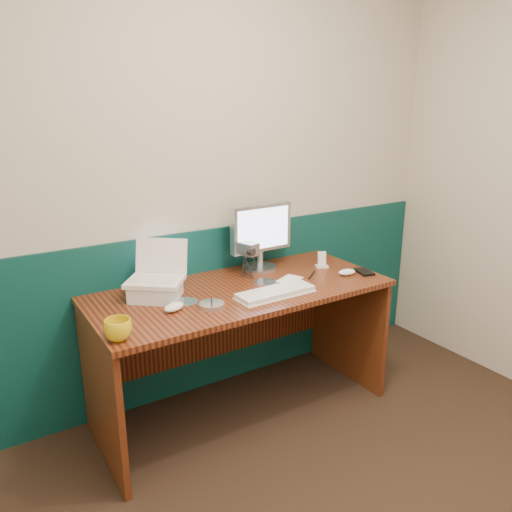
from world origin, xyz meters
TOP-DOWN VIEW (x-y plane):
  - back_wall at (0.00, 1.75)m, footprint 3.50×0.04m
  - wainscot at (0.00, 1.74)m, footprint 3.48×0.02m
  - desk at (0.12, 1.38)m, footprint 1.60×0.70m
  - laptop_riser at (-0.32, 1.48)m, footprint 0.31×0.30m
  - laptop at (-0.32, 1.48)m, footprint 0.34×0.33m
  - monitor at (0.38, 1.60)m, footprint 0.39×0.12m
  - keyboard at (0.22, 1.20)m, footprint 0.42×0.15m
  - mouse_right at (0.74, 1.24)m, footprint 0.11×0.08m
  - mouse_left at (-0.31, 1.29)m, footprint 0.13×0.11m
  - mug at (-0.62, 1.13)m, footprint 0.13×0.13m
  - camcorder at (0.25, 1.52)m, footprint 0.13×0.16m
  - cd_spindle at (-0.14, 1.23)m, footprint 0.12×0.12m
  - cd_loose_a at (-0.21, 1.36)m, footprint 0.12×0.12m
  - cd_loose_b at (0.28, 1.39)m, footprint 0.13×0.13m
  - pen at (0.56, 1.34)m, footprint 0.12×0.09m
  - papers at (0.41, 1.35)m, footprint 0.18×0.15m
  - dock at (0.71, 1.43)m, footprint 0.09×0.08m
  - music_player at (0.71, 1.43)m, footprint 0.05×0.04m
  - pda at (0.85, 1.22)m, footprint 0.10×0.14m

SIDE VIEW (x-z plane):
  - desk at x=0.12m, z-range 0.00..0.75m
  - wainscot at x=0.00m, z-range 0.00..1.00m
  - cd_loose_a at x=-0.21m, z-range 0.75..0.75m
  - cd_loose_b at x=0.28m, z-range 0.75..0.75m
  - papers at x=0.41m, z-range 0.75..0.75m
  - pen at x=0.56m, z-range 0.75..0.76m
  - dock at x=0.71m, z-range 0.75..0.76m
  - pda at x=0.85m, z-range 0.75..0.76m
  - keyboard at x=0.22m, z-range 0.75..0.77m
  - cd_spindle at x=-0.14m, z-range 0.75..0.78m
  - mouse_right at x=0.74m, z-range 0.75..0.79m
  - mouse_left at x=-0.31m, z-range 0.75..0.79m
  - laptop_riser at x=-0.32m, z-range 0.75..0.83m
  - mug at x=-0.62m, z-range 0.75..0.84m
  - music_player at x=0.71m, z-range 0.76..0.85m
  - camcorder at x=0.25m, z-range 0.75..0.96m
  - laptop at x=-0.32m, z-range 0.83..1.06m
  - monitor at x=0.38m, z-range 0.75..1.14m
  - back_wall at x=0.00m, z-range 0.00..2.50m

